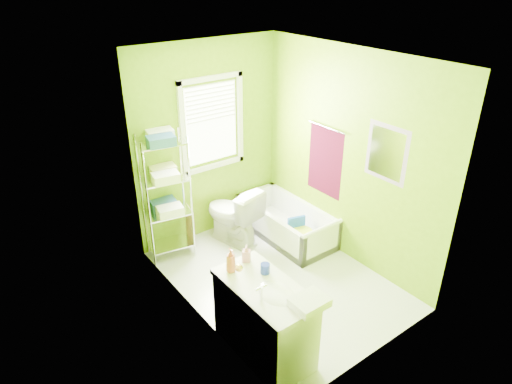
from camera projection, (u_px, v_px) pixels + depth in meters
ground at (277, 279)px, 5.46m from camera, size 2.90×2.90×0.00m
room_envelope at (280, 160)px, 4.76m from camera, size 2.14×2.94×2.62m
window at (212, 119)px, 5.77m from camera, size 0.92×0.05×1.22m
door at (258, 289)px, 3.74m from camera, size 0.09×0.80×2.00m
right_wall_decor at (348, 158)px, 5.40m from camera, size 0.04×1.48×1.17m
bathtub at (287, 227)px, 6.25m from camera, size 0.67×1.44×0.47m
toilet at (232, 214)px, 6.02m from camera, size 0.62×0.88×0.82m
vanity at (265, 317)px, 4.28m from camera, size 0.56×1.07×1.03m
wire_shelf_unit at (166, 183)px, 5.49m from camera, size 0.60×0.49×1.65m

